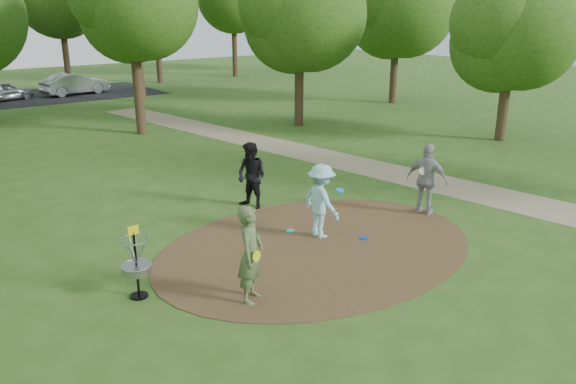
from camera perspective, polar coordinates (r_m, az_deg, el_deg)
ground at (r=13.83m, az=3.05°, el=-5.57°), size 100.00×100.00×0.00m
dirt_clearing at (r=13.83m, az=3.05°, el=-5.53°), size 8.40×8.40×0.02m
footpath at (r=19.59m, az=13.77°, el=1.15°), size 7.55×39.89×0.01m
parking_lot at (r=41.26m, az=-23.09°, el=8.99°), size 14.00×8.00×0.01m
player_observer_with_disc at (r=11.02m, az=-3.81°, el=-6.33°), size 0.87×0.83×2.00m
player_throwing_with_disc at (r=14.11m, az=3.38°, el=-0.93°), size 1.13×1.25×1.91m
player_walking_with_disc at (r=16.19m, az=-3.72°, el=1.65°), size 0.96×1.10×1.94m
player_waiting_with_disc at (r=16.12m, az=13.95°, el=1.25°), size 0.82×1.29×2.04m
disc_ground_cyan at (r=14.69m, az=0.23°, el=-3.96°), size 0.22×0.22×0.02m
disc_ground_blue at (r=14.35m, az=7.72°, el=-4.68°), size 0.22×0.22×0.02m
car_left at (r=40.04m, az=-27.01°, el=9.13°), size 3.92×2.49×1.24m
car_right at (r=41.04m, az=-20.82°, el=10.23°), size 4.56×2.19×1.44m
disc_golf_basket at (r=11.57m, az=-15.22°, el=-6.41°), size 0.63×0.63×1.54m
tree_ring at (r=20.70m, az=-7.99°, el=16.71°), size 37.00×45.33×8.48m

